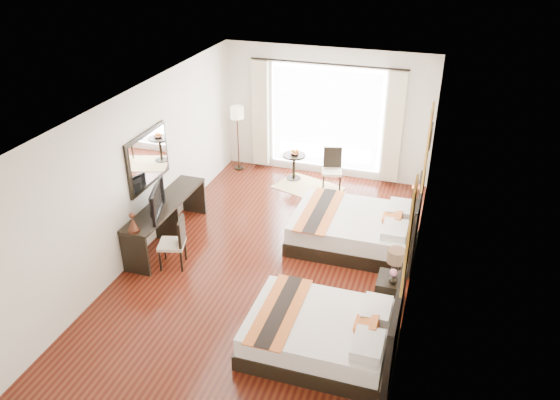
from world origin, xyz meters
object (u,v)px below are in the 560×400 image
(nightstand, at_px, (390,291))
(table_lamp, at_px, (396,258))
(vase, at_px, (393,277))
(television, at_px, (152,200))
(fruit_bowl, at_px, (295,154))
(bed_near, at_px, (325,333))
(side_table, at_px, (294,167))
(window_chair, at_px, (332,177))
(bed_far, at_px, (358,228))
(desk_chair, at_px, (174,251))
(console_desk, at_px, (167,221))
(floor_lamp, at_px, (237,117))

(nightstand, distance_m, table_lamp, 0.56)
(nightstand, distance_m, vase, 0.35)
(television, xyz_separation_m, fruit_bowl, (1.43, 3.49, -0.41))
(bed_near, distance_m, television, 3.67)
(fruit_bowl, bearing_deg, vase, -55.82)
(side_table, xyz_separation_m, window_chair, (0.90, -0.22, -0.02))
(table_lamp, bearing_deg, television, 177.96)
(bed_far, bearing_deg, side_table, 129.58)
(vase, xyz_separation_m, desk_chair, (-3.55, 0.04, -0.29))
(table_lamp, bearing_deg, console_desk, 172.20)
(bed_far, relative_size, television, 2.39)
(vase, bearing_deg, television, 175.59)
(bed_near, distance_m, console_desk, 3.80)
(nightstand, relative_size, side_table, 0.82)
(window_chair, bearing_deg, console_desk, -51.45)
(bed_near, relative_size, fruit_bowl, 9.77)
(nightstand, bearing_deg, bed_far, 116.86)
(bed_near, xyz_separation_m, floor_lamp, (-3.24, 5.08, 0.95))
(nightstand, xyz_separation_m, window_chair, (-1.68, 3.47, 0.04))
(bed_near, xyz_separation_m, desk_chair, (-2.84, 1.17, -0.02))
(table_lamp, distance_m, vase, 0.28)
(bed_near, distance_m, side_table, 5.29)
(nightstand, relative_size, fruit_bowl, 2.39)
(bed_far, height_order, console_desk, bed_far)
(television, xyz_separation_m, floor_lamp, (0.06, 3.64, 0.22))
(console_desk, xyz_separation_m, side_table, (1.42, 3.09, -0.09))
(desk_chair, bearing_deg, fruit_bowl, -120.37)
(floor_lamp, bearing_deg, bed_far, -36.45)
(desk_chair, bearing_deg, vase, 163.52)
(bed_near, xyz_separation_m, television, (-3.29, 1.44, 0.72))
(table_lamp, xyz_separation_m, fruit_bowl, (-2.58, 3.63, -0.18))
(nightstand, height_order, floor_lamp, floor_lamp)
(table_lamp, xyz_separation_m, desk_chair, (-3.56, -0.13, -0.52))
(nightstand, bearing_deg, fruit_bowl, 124.61)
(table_lamp, height_order, vase, table_lamp)
(bed_near, xyz_separation_m, nightstand, (0.68, 1.24, -0.06))
(nightstand, xyz_separation_m, floor_lamp, (-3.92, 3.84, 1.00))
(window_chair, bearing_deg, bed_far, 12.45)
(television, bearing_deg, bed_near, -132.22)
(fruit_bowl, bearing_deg, table_lamp, -54.60)
(bed_far, distance_m, television, 3.54)
(fruit_bowl, bearing_deg, side_table, 166.80)
(nightstand, relative_size, window_chair, 0.54)
(table_lamp, distance_m, side_table, 4.50)
(desk_chair, height_order, side_table, desk_chair)
(window_chair, bearing_deg, floor_lamp, -111.74)
(desk_chair, bearing_deg, floor_lamp, -100.07)
(bed_near, bearing_deg, nightstand, 61.17)
(nightstand, distance_m, console_desk, 4.04)
(desk_chair, height_order, window_chair, window_chair)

